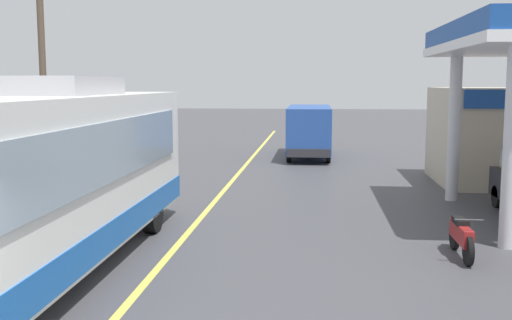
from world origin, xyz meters
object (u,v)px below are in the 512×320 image
at_px(coach_bus_main, 45,183).
at_px(motorcycle_parked_forecourt, 461,236).
at_px(minibus_opposing_lane, 309,127).
at_px(pedestrian_near_pump, 509,174).

relative_size(coach_bus_main, motorcycle_parked_forecourt, 6.13).
distance_m(minibus_opposing_lane, pedestrian_near_pump, 12.61).
bearing_deg(coach_bus_main, minibus_opposing_lane, 75.89).
bearing_deg(motorcycle_parked_forecourt, coach_bus_main, -166.56).
height_order(minibus_opposing_lane, motorcycle_parked_forecourt, minibus_opposing_lane).
height_order(motorcycle_parked_forecourt, pedestrian_near_pump, pedestrian_near_pump).
bearing_deg(motorcycle_parked_forecourt, minibus_opposing_lane, 101.08).
distance_m(coach_bus_main, pedestrian_near_pump, 13.03).
bearing_deg(coach_bus_main, motorcycle_parked_forecourt, 13.44).
xyz_separation_m(coach_bus_main, minibus_opposing_lane, (4.69, 18.64, -0.25)).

